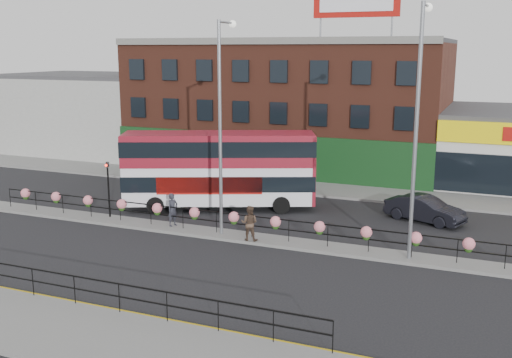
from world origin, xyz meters
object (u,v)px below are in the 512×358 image
at_px(double_decker_bus, 220,162).
at_px(car, 425,209).
at_px(lamp_column_east, 418,110).
at_px(pedestrian_b, 249,223).
at_px(pedestrian_a, 173,210).
at_px(lamp_column_west, 222,110).

xyz_separation_m(double_decker_bus, car, (11.95, 1.74, -2.12)).
bearing_deg(lamp_column_east, pedestrian_b, -175.26).
height_order(car, pedestrian_b, pedestrian_b).
distance_m(car, pedestrian_a, 14.10).
distance_m(double_decker_bus, pedestrian_a, 5.17).
distance_m(pedestrian_b, lamp_column_east, 9.80).
relative_size(double_decker_bus, pedestrian_a, 6.45).
distance_m(double_decker_bus, pedestrian_b, 7.26).
bearing_deg(pedestrian_b, lamp_column_west, -31.34).
relative_size(double_decker_bus, lamp_column_east, 1.02).
distance_m(pedestrian_a, lamp_column_west, 6.30).
distance_m(car, lamp_column_east, 9.09).
bearing_deg(lamp_column_east, double_decker_bus, 157.92).
height_order(double_decker_bus, pedestrian_a, double_decker_bus).
bearing_deg(pedestrian_a, lamp_column_east, -72.67).
distance_m(double_decker_bus, car, 12.26).
relative_size(pedestrian_a, lamp_column_east, 0.16).
height_order(pedestrian_b, lamp_column_east, lamp_column_east).
bearing_deg(car, lamp_column_east, -157.44).
bearing_deg(car, lamp_column_west, 145.69).
xyz_separation_m(car, pedestrian_a, (-12.48, -6.56, 0.32)).
distance_m(pedestrian_a, lamp_column_east, 13.94).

